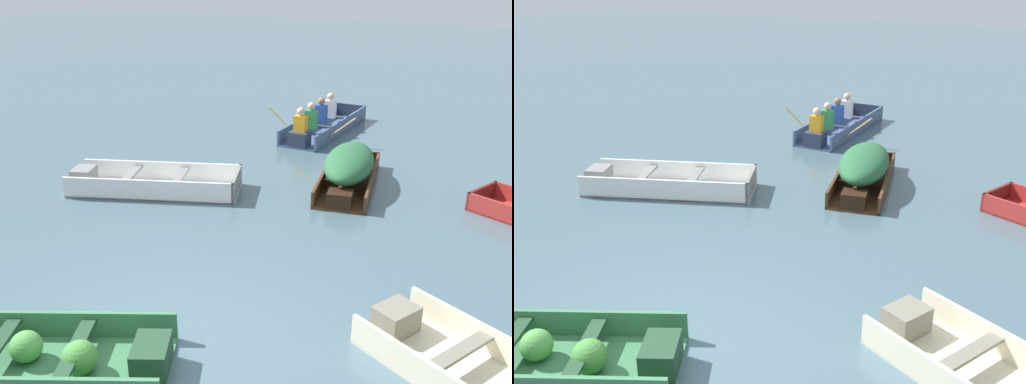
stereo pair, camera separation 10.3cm
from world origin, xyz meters
The scene contains 6 objects.
ground_plane centered at (0.00, 0.00, 0.00)m, with size 80.00×80.00×0.00m, color #47606B.
dinghy_green_foreground centered at (-0.89, -0.66, 0.14)m, with size 2.93×2.29×0.40m.
skiff_dark_varnish_near_moored centered at (-0.12, 5.86, 0.40)m, with size 1.52×2.77×0.73m.
skiff_cream_mid_moored centered at (3.05, 1.25, 0.12)m, with size 3.03×2.11×0.35m.
skiff_white_outer_moored centered at (-3.26, 3.82, 0.14)m, with size 3.25×2.19×0.40m.
rowboat_slate_blue_with_crew centered at (-2.01, 8.93, 0.24)m, with size 2.22×3.45×0.93m.
Camera 1 is at (3.32, -3.75, 3.85)m, focal length 40.00 mm.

